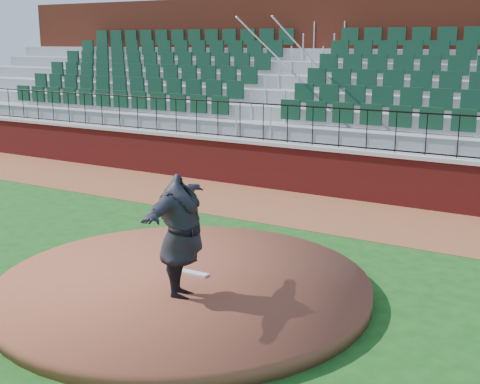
{
  "coord_description": "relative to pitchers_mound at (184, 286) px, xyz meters",
  "views": [
    {
      "loc": [
        5.74,
        -8.0,
        3.97
      ],
      "look_at": [
        0.0,
        1.5,
        1.3
      ],
      "focal_mm": 47.24,
      "sensor_mm": 36.0,
      "label": 1
    }
  ],
  "objects": [
    {
      "name": "seating_stands",
      "position": [
        -0.06,
        10.07,
        2.18
      ],
      "size": [
        34.0,
        5.1,
        4.6
      ],
      "primitive_type": null,
      "color": "gray",
      "rests_on": "ground"
    },
    {
      "name": "ground",
      "position": [
        -0.06,
        0.35,
        -0.12
      ],
      "size": [
        90.0,
        90.0,
        0.0
      ],
      "primitive_type": "plane",
      "color": "#154814",
      "rests_on": "ground"
    },
    {
      "name": "concourse_wall",
      "position": [
        -0.06,
        12.87,
        2.62
      ],
      "size": [
        34.0,
        0.5,
        5.5
      ],
      "primitive_type": "cube",
      "color": "maroon",
      "rests_on": "ground"
    },
    {
      "name": "pitching_rubber",
      "position": [
        0.0,
        0.27,
        0.14
      ],
      "size": [
        0.54,
        0.16,
        0.04
      ],
      "primitive_type": "cube",
      "rotation": [
        0.0,
        0.0,
        0.04
      ],
      "color": "silver",
      "rests_on": "pitchers_mound"
    },
    {
      "name": "field_wall",
      "position": [
        -0.06,
        7.35,
        0.47
      ],
      "size": [
        34.0,
        0.35,
        1.2
      ],
      "primitive_type": "cube",
      "color": "maroon",
      "rests_on": "ground"
    },
    {
      "name": "pitchers_mound",
      "position": [
        0.0,
        0.0,
        0.0
      ],
      "size": [
        5.97,
        5.97,
        0.25
      ],
      "primitive_type": "cylinder",
      "color": "brown",
      "rests_on": "ground"
    },
    {
      "name": "wall_railing",
      "position": [
        -0.06,
        7.35,
        1.67
      ],
      "size": [
        34.0,
        0.05,
        1.0
      ],
      "primitive_type": null,
      "color": "black",
      "rests_on": "wall_cap"
    },
    {
      "name": "warning_track",
      "position": [
        -0.06,
        5.75,
        -0.12
      ],
      "size": [
        34.0,
        3.2,
        0.01
      ],
      "primitive_type": "cube",
      "color": "brown",
      "rests_on": "ground"
    },
    {
      "name": "pitcher",
      "position": [
        0.38,
        -0.55,
        1.06
      ],
      "size": [
        1.31,
        2.38,
        1.87
      ],
      "primitive_type": "imported",
      "rotation": [
        0.0,
        0.0,
        1.89
      ],
      "color": "black",
      "rests_on": "pitchers_mound"
    },
    {
      "name": "wall_cap",
      "position": [
        -0.06,
        7.35,
        1.12
      ],
      "size": [
        34.0,
        0.45,
        0.1
      ],
      "primitive_type": "cube",
      "color": "#B7B7B7",
      "rests_on": "field_wall"
    }
  ]
}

